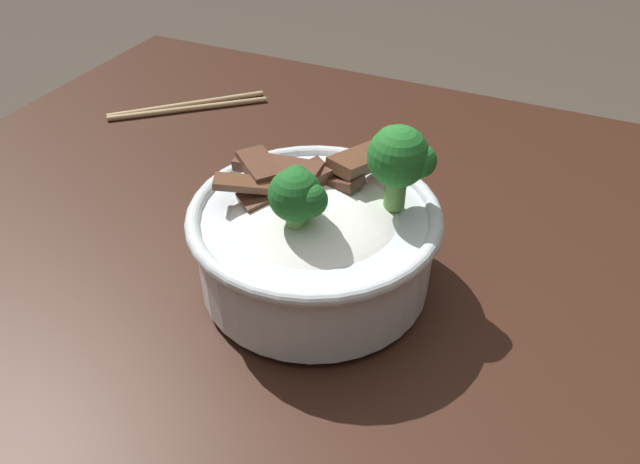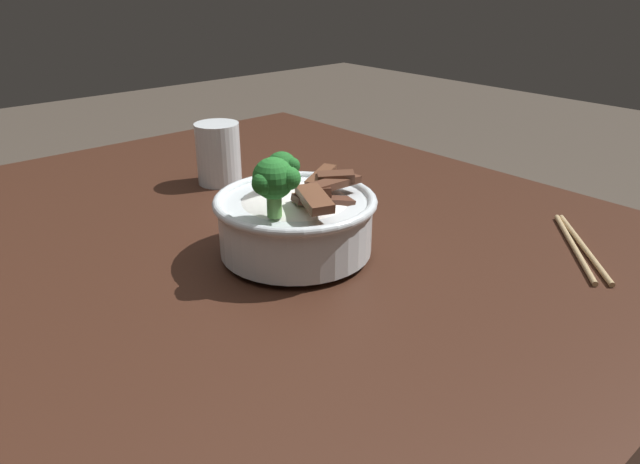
# 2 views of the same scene
# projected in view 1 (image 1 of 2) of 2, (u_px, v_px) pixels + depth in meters

# --- Properties ---
(rice_bowl) EXTENTS (0.20, 0.20, 0.15)m
(rice_bowl) POSITION_uv_depth(u_px,v_px,m) (317.00, 234.00, 0.49)
(rice_bowl) COLOR silver
(rice_bowl) RESTS_ON dining_table
(chopsticks_pair) EXTENTS (0.16, 0.15, 0.01)m
(chopsticks_pair) POSITION_uv_depth(u_px,v_px,m) (188.00, 107.00, 0.78)
(chopsticks_pair) COLOR tan
(chopsticks_pair) RESTS_ON dining_table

